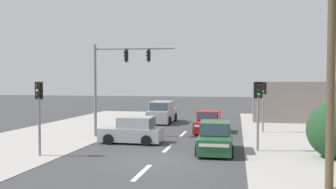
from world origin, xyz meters
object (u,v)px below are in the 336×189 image
object	(u,v)px
utility_pole_foreground_right	(327,39)
traffic_signal_mast	(115,73)
pedestal_signal_left_kerb	(39,106)
pedestal_signal_far_median	(263,98)
hatchback_crossing_left	(133,131)
suv_kerbside_parked	(162,113)
hatchback_receding_far	(209,123)
pedestal_signal_right_kerb	(258,104)
hatchback_oncoming_near	(215,138)

from	to	relation	value
utility_pole_foreground_right	traffic_signal_mast	xyz separation A→B (m)	(-10.61, 8.52, -0.79)
pedestal_signal_left_kerb	traffic_signal_mast	bearing A→B (deg)	76.36
traffic_signal_mast	pedestal_signal_far_median	xyz separation A→B (m)	(9.57, 3.85, -1.73)
hatchback_crossing_left	utility_pole_foreground_right	bearing A→B (deg)	-37.25
suv_kerbside_parked	hatchback_receding_far	bearing A→B (deg)	-47.16
utility_pole_foreground_right	hatchback_crossing_left	bearing A→B (deg)	142.75
pedestal_signal_left_kerb	pedestal_signal_right_kerb	bearing A→B (deg)	17.63
utility_pole_foreground_right	pedestal_signal_right_kerb	distance (m)	6.51
traffic_signal_mast	utility_pole_foreground_right	bearing A→B (deg)	-38.79
pedestal_signal_right_kerb	hatchback_oncoming_near	world-z (taller)	pedestal_signal_right_kerb
pedestal_signal_right_kerb	hatchback_crossing_left	xyz separation A→B (m)	(-7.00, 0.95, -1.71)
pedestal_signal_right_kerb	suv_kerbside_parked	size ratio (longest dim) A/B	0.78
pedestal_signal_right_kerb	hatchback_oncoming_near	xyz separation A→B (m)	(-2.14, -0.58, -1.71)
traffic_signal_mast	suv_kerbside_parked	bearing A→B (deg)	80.51
hatchback_crossing_left	hatchback_oncoming_near	size ratio (longest dim) A/B	0.99
hatchback_oncoming_near	pedestal_signal_left_kerb	bearing A→B (deg)	-161.74
hatchback_crossing_left	suv_kerbside_parked	world-z (taller)	suv_kerbside_parked
utility_pole_foreground_right	pedestal_signal_far_median	world-z (taller)	utility_pole_foreground_right
suv_kerbside_parked	utility_pole_foreground_right	bearing A→B (deg)	-60.61
utility_pole_foreground_right	hatchback_oncoming_near	size ratio (longest dim) A/B	2.48
utility_pole_foreground_right	traffic_signal_mast	distance (m)	13.63
pedestal_signal_far_median	hatchback_crossing_left	xyz separation A→B (m)	(-7.75, -5.70, -1.71)
hatchback_oncoming_near	utility_pole_foreground_right	bearing A→B (deg)	-52.68
utility_pole_foreground_right	hatchback_crossing_left	distance (m)	11.82
pedestal_signal_right_kerb	pedestal_signal_far_median	bearing A→B (deg)	83.56
utility_pole_foreground_right	hatchback_oncoming_near	world-z (taller)	utility_pole_foreground_right
pedestal_signal_far_median	hatchback_receding_far	world-z (taller)	pedestal_signal_far_median
traffic_signal_mast	hatchback_receding_far	bearing A→B (deg)	28.08
hatchback_receding_far	hatchback_oncoming_near	size ratio (longest dim) A/B	1.00
pedestal_signal_right_kerb	pedestal_signal_left_kerb	size ratio (longest dim) A/B	1.00
hatchback_oncoming_near	traffic_signal_mast	bearing A→B (deg)	153.19
traffic_signal_mast	suv_kerbside_parked	world-z (taller)	traffic_signal_mast
traffic_signal_mast	suv_kerbside_parked	xyz separation A→B (m)	(1.33, 7.95, -3.26)
pedestal_signal_right_kerb	hatchback_receding_far	world-z (taller)	pedestal_signal_right_kerb
pedestal_signal_right_kerb	pedestal_signal_far_median	size ratio (longest dim) A/B	1.00
pedestal_signal_far_median	hatchback_oncoming_near	bearing A→B (deg)	-111.80
pedestal_signal_left_kerb	hatchback_receding_far	size ratio (longest dim) A/B	0.96
hatchback_crossing_left	pedestal_signal_right_kerb	bearing A→B (deg)	-7.72
utility_pole_foreground_right	pedestal_signal_right_kerb	world-z (taller)	utility_pole_foreground_right
utility_pole_foreground_right	pedestal_signal_left_kerb	world-z (taller)	utility_pole_foreground_right
traffic_signal_mast	hatchback_crossing_left	distance (m)	4.31
traffic_signal_mast	pedestal_signal_far_median	bearing A→B (deg)	21.91
pedestal_signal_right_kerb	suv_kerbside_parked	bearing A→B (deg)	124.89
hatchback_crossing_left	hatchback_oncoming_near	world-z (taller)	same
hatchback_receding_far	pedestal_signal_left_kerb	bearing A→B (deg)	-128.49
traffic_signal_mast	pedestal_signal_right_kerb	xyz separation A→B (m)	(8.82, -2.80, -1.73)
pedestal_signal_far_median	hatchback_oncoming_near	xyz separation A→B (m)	(-2.89, -7.23, -1.71)
utility_pole_foreground_right	traffic_signal_mast	bearing A→B (deg)	141.21
pedestal_signal_right_kerb	hatchback_crossing_left	size ratio (longest dim) A/B	0.97
pedestal_signal_left_kerb	hatchback_receding_far	xyz separation A→B (m)	(7.29, 9.18, -1.71)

